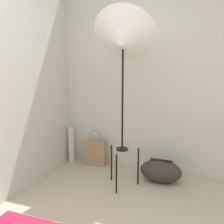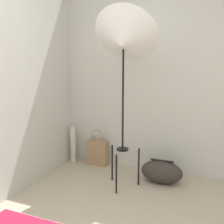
{
  "view_description": "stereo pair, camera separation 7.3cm",
  "coord_description": "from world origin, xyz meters",
  "px_view_note": "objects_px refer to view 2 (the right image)",
  "views": [
    {
      "loc": [
        0.49,
        -1.22,
        1.45
      ],
      "look_at": [
        -0.49,
        1.37,
        0.94
      ],
      "focal_mm": 42.0,
      "sensor_mm": 36.0,
      "label": 1
    },
    {
      "loc": [
        0.56,
        -1.19,
        1.45
      ],
      "look_at": [
        -0.49,
        1.37,
        0.94
      ],
      "focal_mm": 42.0,
      "sensor_mm": 36.0,
      "label": 2
    }
  ],
  "objects_px": {
    "paper_roll": "(73,144)",
    "tote_bag": "(97,152)",
    "photo_umbrella": "(123,41)",
    "duffel_bag": "(162,172)"
  },
  "relations": [
    {
      "from": "photo_umbrella",
      "to": "paper_roll",
      "type": "bearing_deg",
      "value": 153.59
    },
    {
      "from": "duffel_bag",
      "to": "paper_roll",
      "type": "height_order",
      "value": "paper_roll"
    },
    {
      "from": "photo_umbrella",
      "to": "paper_roll",
      "type": "relative_size",
      "value": 3.82
    },
    {
      "from": "duffel_bag",
      "to": "tote_bag",
      "type": "bearing_deg",
      "value": 166.58
    },
    {
      "from": "tote_bag",
      "to": "paper_roll",
      "type": "distance_m",
      "value": 0.39
    },
    {
      "from": "tote_bag",
      "to": "paper_roll",
      "type": "bearing_deg",
      "value": -176.14
    },
    {
      "from": "photo_umbrella",
      "to": "duffel_bag",
      "type": "distance_m",
      "value": 1.62
    },
    {
      "from": "photo_umbrella",
      "to": "duffel_bag",
      "type": "bearing_deg",
      "value": 32.27
    },
    {
      "from": "photo_umbrella",
      "to": "tote_bag",
      "type": "height_order",
      "value": "photo_umbrella"
    },
    {
      "from": "paper_roll",
      "to": "tote_bag",
      "type": "bearing_deg",
      "value": 3.86
    }
  ]
}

